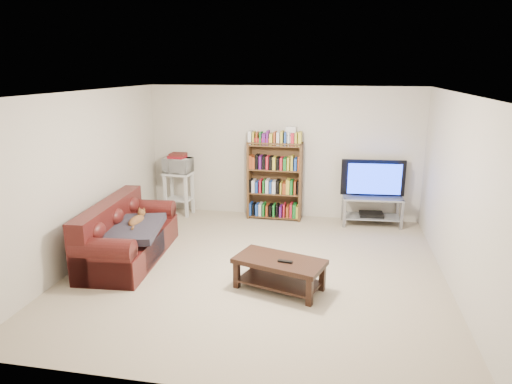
% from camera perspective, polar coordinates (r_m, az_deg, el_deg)
% --- Properties ---
extents(floor, '(5.00, 5.00, 0.00)m').
position_cam_1_polar(floor, '(6.42, 0.22, -9.62)').
color(floor, '#C0AD8F').
rests_on(floor, ground).
extents(ceiling, '(5.00, 5.00, 0.00)m').
position_cam_1_polar(ceiling, '(5.84, 0.25, 12.30)').
color(ceiling, white).
rests_on(ceiling, ground).
extents(wall_back, '(5.00, 0.00, 5.00)m').
position_cam_1_polar(wall_back, '(8.43, 3.32, 4.97)').
color(wall_back, beige).
rests_on(wall_back, ground).
extents(wall_front, '(5.00, 0.00, 5.00)m').
position_cam_1_polar(wall_front, '(3.71, -6.84, -8.68)').
color(wall_front, beige).
rests_on(wall_front, ground).
extents(wall_left, '(0.00, 5.00, 5.00)m').
position_cam_1_polar(wall_left, '(6.91, -20.63, 1.71)').
color(wall_left, beige).
rests_on(wall_left, ground).
extents(wall_right, '(0.00, 5.00, 5.00)m').
position_cam_1_polar(wall_right, '(6.10, 24.01, -0.34)').
color(wall_right, beige).
rests_on(wall_right, ground).
extents(sofa, '(0.99, 2.03, 0.85)m').
position_cam_1_polar(sofa, '(6.93, -16.08, -5.63)').
color(sofa, '#451311').
rests_on(sofa, floor).
extents(blanket, '(0.91, 1.10, 0.18)m').
position_cam_1_polar(blanket, '(6.68, -15.24, -4.49)').
color(blanket, '#2C2832').
rests_on(blanket, sofa).
extents(cat, '(0.25, 0.55, 0.16)m').
position_cam_1_polar(cat, '(6.81, -14.72, -3.51)').
color(cat, brown).
rests_on(cat, sofa).
extents(coffee_table, '(1.22, 0.86, 0.40)m').
position_cam_1_polar(coffee_table, '(5.79, 2.94, -9.51)').
color(coffee_table, black).
rests_on(coffee_table, floor).
extents(remote, '(0.19, 0.08, 0.02)m').
position_cam_1_polar(remote, '(5.65, 3.67, -8.66)').
color(remote, black).
rests_on(remote, coffee_table).
extents(tv_stand, '(1.06, 0.53, 0.52)m').
position_cam_1_polar(tv_stand, '(8.31, 14.28, -1.68)').
color(tv_stand, '#999EA3').
rests_on(tv_stand, floor).
extents(television, '(1.12, 0.22, 0.64)m').
position_cam_1_polar(television, '(8.19, 14.50, 1.58)').
color(television, black).
rests_on(television, tv_stand).
extents(dvd_player, '(0.43, 0.32, 0.06)m').
position_cam_1_polar(dvd_player, '(8.36, 14.21, -2.72)').
color(dvd_player, black).
rests_on(dvd_player, tv_stand).
extents(bookshelf, '(0.99, 0.32, 1.43)m').
position_cam_1_polar(bookshelf, '(8.31, 2.37, 1.55)').
color(bookshelf, '#4D321A').
rests_on(bookshelf, floor).
extents(shelf_clutter, '(0.73, 0.22, 0.28)m').
position_cam_1_polar(shelf_clutter, '(8.16, 3.12, 6.97)').
color(shelf_clutter, silver).
rests_on(shelf_clutter, bookshelf).
extents(microwave_stand, '(0.54, 0.42, 0.81)m').
position_cam_1_polar(microwave_stand, '(8.71, -9.63, 0.54)').
color(microwave_stand, silver).
rests_on(microwave_stand, floor).
extents(microwave, '(0.53, 0.39, 0.28)m').
position_cam_1_polar(microwave, '(8.62, -9.76, 3.31)').
color(microwave, silver).
rests_on(microwave, microwave_stand).
extents(game_boxes, '(0.32, 0.29, 0.05)m').
position_cam_1_polar(game_boxes, '(8.59, -9.81, 4.38)').
color(game_boxes, maroon).
rests_on(game_boxes, microwave).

